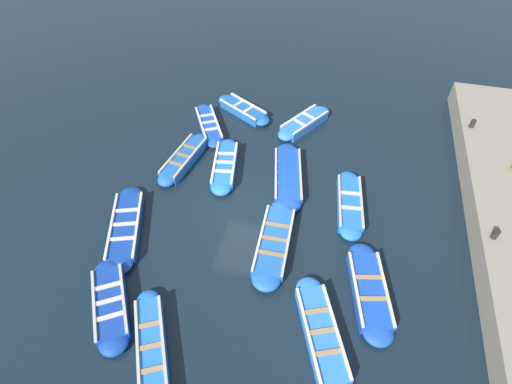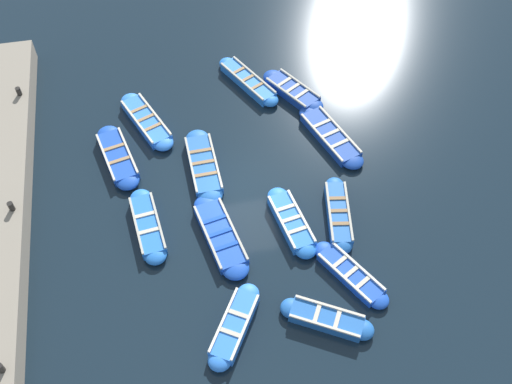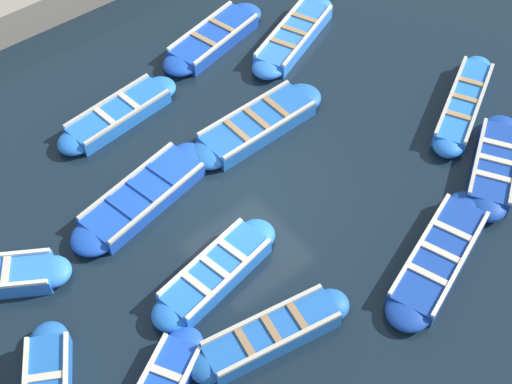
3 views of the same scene
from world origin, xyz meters
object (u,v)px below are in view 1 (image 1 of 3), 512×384
boat_broadside (274,242)px  boat_end_of_row (209,125)px  boat_inner_gap (350,204)px  boat_centre (152,349)px  boat_mid_row (321,334)px  boat_far_corner (243,110)px  boat_outer_right (110,304)px  boat_tucked (225,166)px  boat_bow_out (288,176)px  boat_outer_left (304,123)px  boat_near_quay (126,227)px  bollard_mid_south (473,124)px  bollard_mid_north (495,234)px  boat_stern_in (369,291)px  boat_alongside (184,159)px

boat_broadside → boat_end_of_row: boat_broadside is taller
boat_inner_gap → boat_end_of_row: boat_inner_gap is taller
boat_centre → boat_mid_row: boat_centre is taller
boat_far_corner → boat_inner_gap: size_ratio=0.88×
boat_outer_right → boat_tucked: size_ratio=0.97×
boat_broadside → boat_centre: bearing=-120.5°
boat_far_corner → boat_inner_gap: boat_far_corner is taller
boat_bow_out → boat_tucked: bearing=-178.7°
boat_outer_left → boat_near_quay: bearing=-125.2°
boat_inner_gap → boat_far_corner: bearing=138.4°
boat_near_quay → boat_mid_row: 7.50m
boat_outer_left → boat_inner_gap: (2.37, -4.39, -0.02)m
bollard_mid_south → bollard_mid_north: bearing=-90.0°
boat_bow_out → boat_outer_left: bearing=88.3°
boat_near_quay → boat_outer_left: boat_outer_left is taller
boat_outer_right → boat_near_quay: (-0.89, 2.80, -0.02)m
boat_tucked → bollard_mid_north: size_ratio=9.52×
boat_outer_left → boat_bow_out: bearing=-91.7°
boat_broadside → boat_near_quay: bearing=-173.7°
boat_stern_in → boat_mid_row: 2.12m
boat_outer_right → bollard_mid_north: 12.12m
boat_centre → boat_inner_gap: (4.89, 6.71, -0.01)m
boat_stern_in → boat_outer_left: bearing=112.5°
boat_near_quay → boat_broadside: (5.20, 0.57, 0.03)m
boat_outer_right → boat_stern_in: boat_outer_right is taller
boat_stern_in → bollard_mid_south: bollard_mid_south is taller
boat_bow_out → boat_broadside: 3.27m
boat_alongside → bollard_mid_south: 12.00m
boat_mid_row → boat_alongside: (-6.41, 6.01, 0.02)m
boat_outer_right → boat_bow_out: 7.84m
boat_far_corner → boat_bow_out: (2.83, -3.81, -0.02)m
boat_stern_in → boat_near_quay: bearing=176.5°
boat_broadside → boat_bow_out: bearing=92.5°
boat_outer_left → bollard_mid_north: 8.81m
boat_alongside → bollard_mid_south: (11.29, 3.96, 0.90)m
boat_outer_left → boat_far_corner: bearing=173.7°
boat_bow_out → boat_alongside: (-4.31, -0.06, 0.03)m
boat_bow_out → bollard_mid_north: bollard_mid_north is taller
boat_near_quay → boat_broadside: size_ratio=1.03×
boat_centre → boat_broadside: 5.04m
boat_tucked → boat_alongside: bearing=-179.9°
boat_near_quay → bollard_mid_north: bearing=8.9°
boat_far_corner → boat_stern_in: size_ratio=0.84×
boat_outer_left → boat_end_of_row: size_ratio=0.98×
boat_inner_gap → boat_stern_in: (0.88, -3.46, 0.00)m
boat_far_corner → boat_centre: size_ratio=0.84×
boat_centre → boat_alongside: bearing=104.1°
boat_tucked → boat_end_of_row: size_ratio=1.06×
boat_broadside → boat_outer_right: bearing=-141.9°
boat_far_corner → boat_near_quay: boat_far_corner is taller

